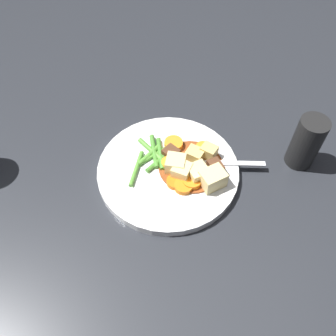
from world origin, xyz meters
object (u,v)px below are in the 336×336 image
carrot_slice_4 (176,145)px  meat_chunk_0 (215,168)px  potato_chunk_2 (198,173)px  fork (213,163)px  meat_chunk_1 (171,153)px  carrot_slice_1 (175,182)px  carrot_slice_3 (192,181)px  potato_chunk_0 (213,179)px  carrot_slice_5 (183,186)px  dinner_plate (168,171)px  carrot_slice_0 (167,163)px  carrot_slice_2 (203,148)px  pepper_mill (306,142)px  potato_chunk_3 (195,155)px  potato_chunk_1 (182,171)px  potato_chunk_4 (176,162)px  potato_chunk_5 (209,152)px

carrot_slice_4 → meat_chunk_0: meat_chunk_0 is taller
potato_chunk_2 → fork: size_ratio=0.19×
meat_chunk_0 → meat_chunk_1: bearing=167.6°
carrot_slice_1 → carrot_slice_3: bearing=10.3°
carrot_slice_3 → meat_chunk_0: meat_chunk_0 is taller
carrot_slice_1 → potato_chunk_0: bearing=10.1°
carrot_slice_5 → carrot_slice_1: bearing=156.7°
dinner_plate → meat_chunk_1: meat_chunk_1 is taller
carrot_slice_0 → fork: (0.08, 0.02, -0.00)m
potato_chunk_0 → carrot_slice_1: bearing=-169.9°
carrot_slice_2 → potato_chunk_2: size_ratio=0.82×
potato_chunk_2 → meat_chunk_1: bearing=146.0°
carrot_slice_1 → pepper_mill: pepper_mill is taller
carrot_slice_0 → carrot_slice_1: size_ratio=0.85×
carrot_slice_0 → potato_chunk_3: (0.05, 0.03, 0.01)m
carrot_slice_2 → potato_chunk_0: bearing=-69.7°
carrot_slice_2 → potato_chunk_1: 0.07m
carrot_slice_1 → potato_chunk_4: (-0.01, 0.03, 0.01)m
dinner_plate → pepper_mill: bearing=18.6°
carrot_slice_3 → fork: 0.06m
carrot_slice_4 → potato_chunk_2: (0.05, -0.06, 0.01)m
potato_chunk_2 → carrot_slice_0: bearing=165.0°
carrot_slice_0 → potato_chunk_0: size_ratio=0.64×
carrot_slice_0 → carrot_slice_2: size_ratio=0.96×
potato_chunk_2 → potato_chunk_3: bearing=105.3°
carrot_slice_2 → fork: (0.02, -0.03, -0.00)m
carrot_slice_1 → potato_chunk_2: potato_chunk_2 is taller
potato_chunk_1 → pepper_mill: 0.23m
fork → potato_chunk_1: bearing=-142.9°
potato_chunk_3 → potato_chunk_5: size_ratio=1.10×
dinner_plate → carrot_slice_0: carrot_slice_0 is taller
carrot_slice_2 → potato_chunk_4: 0.06m
meat_chunk_1 → potato_chunk_5: bearing=12.1°
pepper_mill → carrot_slice_0: bearing=-163.0°
carrot_slice_5 → meat_chunk_1: size_ratio=1.22×
carrot_slice_1 → carrot_slice_2: 0.09m
carrot_slice_5 → pepper_mill: size_ratio=0.31×
carrot_slice_2 → carrot_slice_4: (-0.05, -0.00, 0.00)m
pepper_mill → meat_chunk_1: bearing=-167.6°
carrot_slice_3 → potato_chunk_0: potato_chunk_0 is taller
carrot_slice_0 → carrot_slice_3: size_ratio=0.79×
dinner_plate → carrot_slice_1: size_ratio=8.30×
meat_chunk_1 → potato_chunk_1: bearing=-56.1°
carrot_slice_0 → carrot_slice_5: bearing=-48.3°
potato_chunk_5 → meat_chunk_1: (-0.07, -0.01, -0.00)m
potato_chunk_5 → meat_chunk_1: potato_chunk_5 is taller
carrot_slice_4 → fork: 0.08m
pepper_mill → meat_chunk_0: bearing=-155.2°
potato_chunk_2 → potato_chunk_3: potato_chunk_2 is taller
carrot_slice_5 → potato_chunk_4: 0.05m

